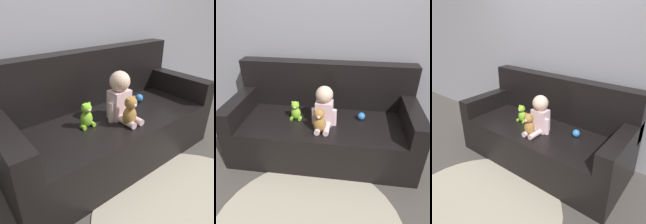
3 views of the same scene
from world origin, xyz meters
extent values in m
plane|color=#4C4742|center=(0.00, 0.00, 0.00)|extent=(12.00, 12.00, 0.00)
cube|color=#93939E|center=(0.00, 0.52, 1.30)|extent=(8.00, 0.05, 2.60)
cube|color=black|center=(0.00, 0.00, 0.23)|extent=(2.04, 0.88, 0.46)
cube|color=black|center=(0.00, 0.35, 0.74)|extent=(2.04, 0.18, 0.55)
cube|color=black|center=(-0.94, 0.00, 0.58)|extent=(0.16, 0.88, 0.23)
cube|color=black|center=(0.94, 0.00, 0.58)|extent=(0.16, 0.88, 0.23)
cube|color=silver|center=(0.03, -0.07, 0.59)|extent=(0.18, 0.14, 0.26)
sphere|color=beige|center=(0.03, -0.07, 0.81)|extent=(0.18, 0.18, 0.18)
cylinder|color=silver|center=(-0.02, -0.23, 0.49)|extent=(0.06, 0.18, 0.06)
cylinder|color=silver|center=(0.07, -0.23, 0.49)|extent=(0.06, 0.18, 0.06)
cylinder|color=silver|center=(-0.08, -0.09, 0.56)|extent=(0.05, 0.05, 0.18)
cylinder|color=silver|center=(0.13, -0.09, 0.56)|extent=(0.05, 0.05, 0.18)
ellipsoid|color=#AD7A3D|center=(0.00, -0.24, 0.55)|extent=(0.13, 0.11, 0.17)
sphere|color=#AD7A3D|center=(0.00, -0.24, 0.67)|extent=(0.11, 0.11, 0.11)
sphere|color=#AD7A3D|center=(-0.04, -0.24, 0.71)|extent=(0.03, 0.03, 0.03)
sphere|color=#AD7A3D|center=(0.03, -0.24, 0.71)|extent=(0.03, 0.03, 0.03)
sphere|color=beige|center=(0.00, -0.29, 0.67)|extent=(0.04, 0.04, 0.04)
ellipsoid|color=#8CD133|center=(-0.30, -0.03, 0.54)|extent=(0.11, 0.09, 0.14)
sphere|color=#8CD133|center=(-0.30, -0.04, 0.64)|extent=(0.09, 0.09, 0.09)
sphere|color=#8CD133|center=(-0.32, -0.04, 0.67)|extent=(0.02, 0.02, 0.02)
sphere|color=#8CD133|center=(-0.27, -0.04, 0.67)|extent=(0.02, 0.02, 0.02)
sphere|color=beige|center=(-0.30, -0.07, 0.63)|extent=(0.03, 0.03, 0.03)
cylinder|color=#8CD133|center=(-0.34, -0.05, 0.48)|extent=(0.04, 0.06, 0.04)
cylinder|color=#8CD133|center=(-0.25, -0.05, 0.48)|extent=(0.04, 0.06, 0.04)
sphere|color=#337FDB|center=(0.43, 0.05, 0.51)|extent=(0.08, 0.08, 0.08)
camera|label=1|loc=(-1.16, -1.38, 1.40)|focal=35.00mm
camera|label=2|loc=(0.29, -2.06, 1.77)|focal=35.00mm
camera|label=3|loc=(1.41, -1.85, 1.70)|focal=35.00mm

